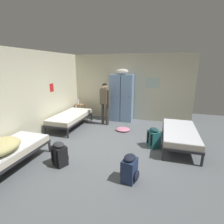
# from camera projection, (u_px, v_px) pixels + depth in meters

# --- Properties ---
(ground_plane) EXTENTS (8.75, 8.75, 0.00)m
(ground_plane) POSITION_uv_depth(u_px,v_px,m) (109.00, 148.00, 4.63)
(ground_plane) COLOR slate
(room_backdrop) EXTENTS (4.90, 5.53, 2.64)m
(room_backdrop) POSITION_uv_depth(u_px,v_px,m) (86.00, 91.00, 5.83)
(room_backdrop) COLOR beige
(room_backdrop) RESTS_ON ground_plane
(locker_bank) EXTENTS (0.90, 0.55, 2.07)m
(locker_bank) POSITION_uv_depth(u_px,v_px,m) (122.00, 97.00, 6.70)
(locker_bank) COLOR #7A9ECC
(locker_bank) RESTS_ON ground_plane
(shelf_unit) EXTENTS (0.38, 0.30, 0.57)m
(shelf_unit) POSITION_uv_depth(u_px,v_px,m) (80.00, 109.00, 7.30)
(shelf_unit) COLOR brown
(shelf_unit) RESTS_ON ground_plane
(bed_left_rear) EXTENTS (0.90, 1.90, 0.49)m
(bed_left_rear) POSITION_uv_depth(u_px,v_px,m) (71.00, 117.00, 6.10)
(bed_left_rear) COLOR #28282D
(bed_left_rear) RESTS_ON ground_plane
(bed_left_front) EXTENTS (0.90, 1.90, 0.49)m
(bed_left_front) POSITION_uv_depth(u_px,v_px,m) (4.00, 153.00, 3.57)
(bed_left_front) COLOR #28282D
(bed_left_front) RESTS_ON ground_plane
(bed_right) EXTENTS (0.90, 1.90, 0.49)m
(bed_right) POSITION_uv_depth(u_px,v_px,m) (180.00, 133.00, 4.64)
(bed_right) COLOR #28282D
(bed_right) RESTS_ON ground_plane
(person_traveler) EXTENTS (0.46, 0.32, 1.56)m
(person_traveler) POSITION_uv_depth(u_px,v_px,m) (105.00, 100.00, 6.22)
(person_traveler) COLOR #3D3833
(person_traveler) RESTS_ON ground_plane
(water_bottle) EXTENTS (0.07, 0.07, 0.24)m
(water_bottle) POSITION_uv_depth(u_px,v_px,m) (78.00, 102.00, 7.25)
(water_bottle) COLOR white
(water_bottle) RESTS_ON shelf_unit
(lotion_bottle) EXTENTS (0.05, 0.05, 0.12)m
(lotion_bottle) POSITION_uv_depth(u_px,v_px,m) (81.00, 103.00, 7.16)
(lotion_bottle) COLOR beige
(lotion_bottle) RESTS_ON shelf_unit
(backpack_black) EXTENTS (0.39, 0.41, 0.55)m
(backpack_black) POSITION_uv_depth(u_px,v_px,m) (60.00, 154.00, 3.77)
(backpack_black) COLOR black
(backpack_black) RESTS_ON ground_plane
(backpack_teal) EXTENTS (0.42, 0.41, 0.55)m
(backpack_teal) POSITION_uv_depth(u_px,v_px,m) (154.00, 138.00, 4.62)
(backpack_teal) COLOR #23666B
(backpack_teal) RESTS_ON ground_plane
(backpack_navy) EXTENTS (0.37, 0.36, 0.55)m
(backpack_navy) POSITION_uv_depth(u_px,v_px,m) (130.00, 169.00, 3.24)
(backpack_navy) COLOR navy
(backpack_navy) RESTS_ON ground_plane
(clothes_pile_pink) EXTENTS (0.49, 0.43, 0.09)m
(clothes_pile_pink) POSITION_uv_depth(u_px,v_px,m) (123.00, 129.00, 5.83)
(clothes_pile_pink) COLOR pink
(clothes_pile_pink) RESTS_ON ground_plane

